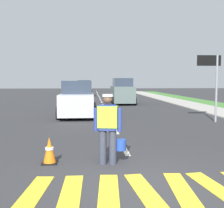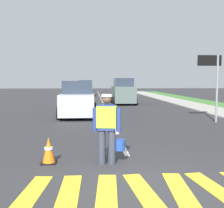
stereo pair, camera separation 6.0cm
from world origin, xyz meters
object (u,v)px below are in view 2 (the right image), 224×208
(traffic_cone_near, at_px, (49,150))
(car_oncoming_third, at_px, (86,89))
(road_worker, at_px, (108,125))
(car_outgoing_far, at_px, (123,92))
(car_oncoming_lead, at_px, (78,100))
(lane_direction_sign, at_px, (213,72))

(traffic_cone_near, height_order, car_oncoming_third, car_oncoming_third)
(road_worker, relative_size, car_outgoing_far, 0.39)
(car_outgoing_far, relative_size, car_oncoming_third, 1.00)
(car_oncoming_third, bearing_deg, road_worker, -87.46)
(traffic_cone_near, height_order, car_outgoing_far, car_outgoing_far)
(road_worker, bearing_deg, car_oncoming_lead, 97.41)
(lane_direction_sign, bearing_deg, car_outgoing_far, 105.69)
(lane_direction_sign, distance_m, car_oncoming_third, 24.16)
(road_worker, bearing_deg, lane_direction_sign, 49.97)
(road_worker, xyz_separation_m, car_outgoing_far, (2.27, 17.29, 0.10))
(car_oncoming_third, bearing_deg, car_oncoming_lead, -89.63)
(car_outgoing_far, bearing_deg, traffic_cone_near, -102.14)
(road_worker, xyz_separation_m, lane_direction_sign, (5.34, 6.36, 1.48))
(lane_direction_sign, relative_size, car_oncoming_third, 0.75)
(car_oncoming_lead, height_order, car_oncoming_third, car_oncoming_third)
(road_worker, distance_m, traffic_cone_near, 1.55)
(car_outgoing_far, xyz_separation_m, car_oncoming_lead, (-3.45, -8.22, -0.11))
(car_outgoing_far, bearing_deg, car_oncoming_lead, -112.78)
(road_worker, relative_size, traffic_cone_near, 2.61)
(lane_direction_sign, distance_m, traffic_cone_near, 9.41)
(traffic_cone_near, height_order, car_oncoming_lead, car_oncoming_lead)
(car_outgoing_far, distance_m, car_oncoming_third, 12.76)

